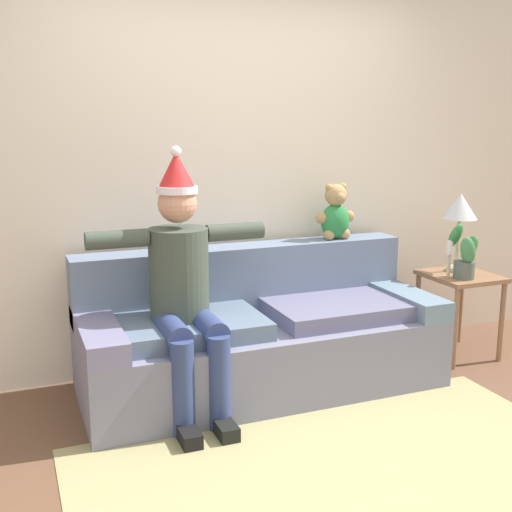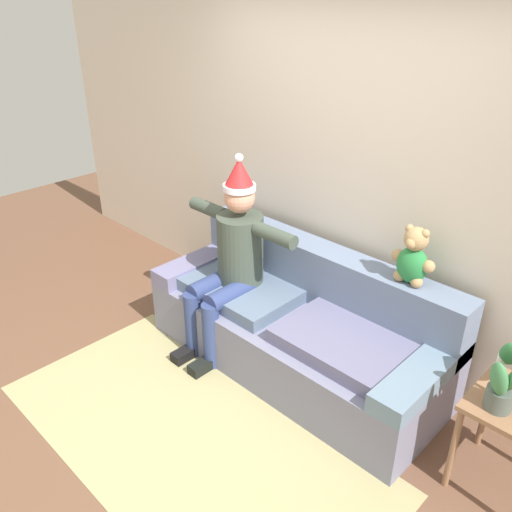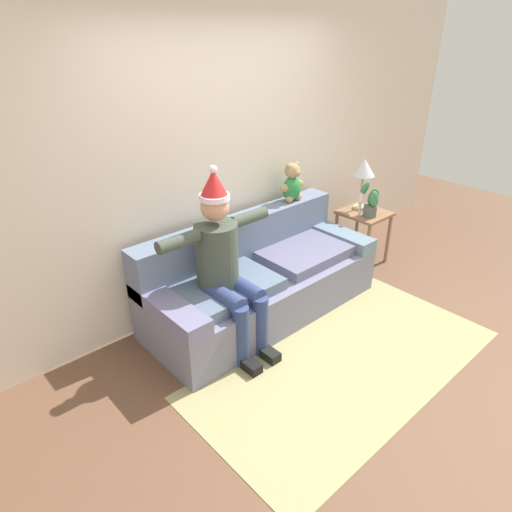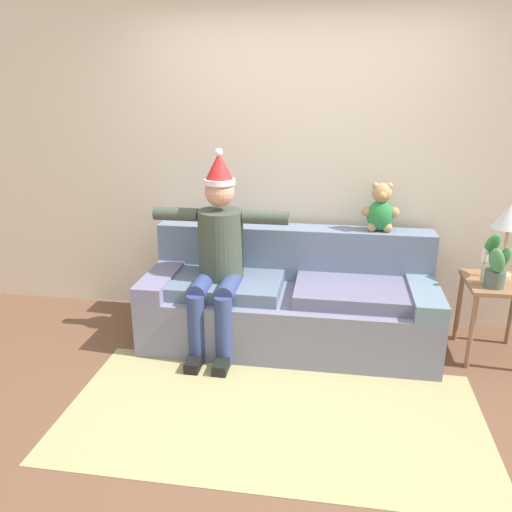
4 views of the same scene
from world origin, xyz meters
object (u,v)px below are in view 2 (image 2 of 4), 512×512
at_px(person_seated, 231,256).
at_px(candle_tall, 499,369).
at_px(couch, 299,325).
at_px(potted_plant, 504,382).
at_px(teddy_bear, 413,258).

relative_size(person_seated, candle_tall, 5.88).
relative_size(couch, candle_tall, 8.62).
bearing_deg(potted_plant, teddy_bear, 152.87).
distance_m(teddy_bear, candle_tall, 0.83).
bearing_deg(person_seated, couch, 17.84).
bearing_deg(candle_tall, potted_plant, -53.04).
height_order(person_seated, potted_plant, person_seated).
xyz_separation_m(couch, candle_tall, (1.38, -0.06, 0.43)).
xyz_separation_m(couch, person_seated, (-0.52, -0.17, 0.43)).
relative_size(person_seated, potted_plant, 3.94).
bearing_deg(couch, candle_tall, -2.50).
height_order(person_seated, candle_tall, person_seated).
height_order(teddy_bear, potted_plant, teddy_bear).
xyz_separation_m(teddy_bear, potted_plant, (0.77, -0.40, -0.27)).
bearing_deg(candle_tall, person_seated, -176.76).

